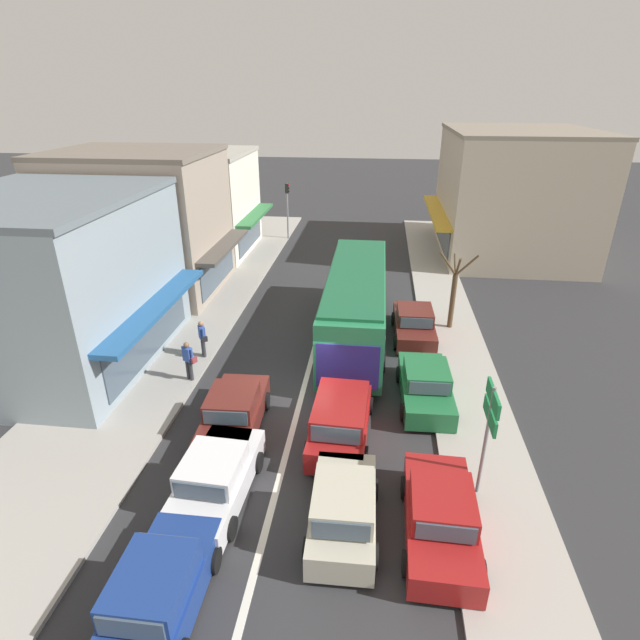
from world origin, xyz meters
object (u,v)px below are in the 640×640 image
at_px(sedan_adjacent_lane_lead, 215,480).
at_px(parked_sedan_kerb_second, 425,385).
at_px(street_tree_right, 453,294).
at_px(pedestrian_browsing_midblock, 202,337).
at_px(hatchback_behind_bus_mid, 343,509).
at_px(directional_road_sign, 490,417).
at_px(parked_sedan_kerb_front, 440,516).
at_px(sedan_queue_far_back, 234,413).
at_px(pedestrian_with_handbag_near, 188,359).
at_px(traffic_light_downstreet, 287,202).
at_px(hatchback_adjacent_lane_trail, 159,591).
at_px(parked_sedan_kerb_third, 414,324).
at_px(city_bus, 356,300).
at_px(wagon_queue_gap_filler, 341,418).

distance_m(sedan_adjacent_lane_lead, parked_sedan_kerb_second, 8.33).
bearing_deg(sedan_adjacent_lane_lead, street_tree_right, 56.69).
bearing_deg(street_tree_right, pedestrian_browsing_midblock, -158.63).
relative_size(hatchback_behind_bus_mid, sedan_adjacent_lane_lead, 0.87).
bearing_deg(directional_road_sign, hatchback_behind_bus_mid, -155.86).
bearing_deg(parked_sedan_kerb_front, hatchback_behind_bus_mid, -178.11).
height_order(parked_sedan_kerb_second, street_tree_right, street_tree_right).
relative_size(sedan_queue_far_back, directional_road_sign, 1.19).
bearing_deg(pedestrian_with_handbag_near, street_tree_right, 29.68).
bearing_deg(pedestrian_browsing_midblock, sedan_adjacent_lane_lead, -69.14).
distance_m(parked_sedan_kerb_second, traffic_light_downstreet, 22.58).
height_order(parked_sedan_kerb_front, traffic_light_downstreet, traffic_light_downstreet).
height_order(sedan_queue_far_back, hatchback_behind_bus_mid, hatchback_behind_bus_mid).
distance_m(hatchback_adjacent_lane_trail, parked_sedan_kerb_third, 15.56).
distance_m(traffic_light_downstreet, street_tree_right, 17.79).
relative_size(hatchback_behind_bus_mid, directional_road_sign, 1.04).
relative_size(traffic_light_downstreet, street_tree_right, 1.09).
xyz_separation_m(hatchback_behind_bus_mid, traffic_light_downstreet, (-6.20, 26.98, 2.15)).
relative_size(sedan_queue_far_back, street_tree_right, 1.11).
bearing_deg(parked_sedan_kerb_third, pedestrian_browsing_midblock, -160.66).
bearing_deg(city_bus, directional_road_sign, -67.23).
height_order(hatchback_behind_bus_mid, directional_road_sign, directional_road_sign).
xyz_separation_m(pedestrian_with_handbag_near, pedestrian_browsing_midblock, (-0.08, 1.87, 0.00)).
height_order(hatchback_adjacent_lane_trail, parked_sedan_kerb_front, hatchback_adjacent_lane_trail).
bearing_deg(wagon_queue_gap_filler, sedan_queue_far_back, -179.54).
relative_size(sedan_adjacent_lane_lead, parked_sedan_kerb_third, 1.01).
xyz_separation_m(wagon_queue_gap_filler, parked_sedan_kerb_third, (2.77, 7.67, -0.08)).
height_order(hatchback_behind_bus_mid, wagon_queue_gap_filler, wagon_queue_gap_filler).
xyz_separation_m(parked_sedan_kerb_second, pedestrian_browsing_midblock, (-9.10, 2.09, 0.40)).
bearing_deg(sedan_queue_far_back, street_tree_right, 47.06).
relative_size(parked_sedan_kerb_front, pedestrian_browsing_midblock, 2.60).
height_order(city_bus, pedestrian_with_handbag_near, city_bus).
bearing_deg(directional_road_sign, street_tree_right, 87.45).
bearing_deg(street_tree_right, traffic_light_downstreet, 125.78).
distance_m(parked_sedan_kerb_third, pedestrian_with_handbag_near, 10.21).
bearing_deg(pedestrian_browsing_midblock, parked_sedan_kerb_front, -42.53).
height_order(sedan_adjacent_lane_lead, parked_sedan_kerb_second, same).
distance_m(sedan_adjacent_lane_lead, traffic_light_downstreet, 26.52).
bearing_deg(traffic_light_downstreet, parked_sedan_kerb_third, -60.91).
distance_m(city_bus, sedan_adjacent_lane_lead, 11.06).
xyz_separation_m(city_bus, directional_road_sign, (3.98, -9.49, 0.82)).
relative_size(directional_road_sign, pedestrian_with_handbag_near, 2.21).
relative_size(parked_sedan_kerb_third, pedestrian_browsing_midblock, 2.60).
height_order(sedan_adjacent_lane_lead, directional_road_sign, directional_road_sign).
bearing_deg(wagon_queue_gap_filler, traffic_light_downstreet, 104.16).
xyz_separation_m(parked_sedan_kerb_front, directional_road_sign, (1.23, 1.58, 2.04)).
height_order(parked_sedan_kerb_third, pedestrian_with_handbag_near, pedestrian_with_handbag_near).
bearing_deg(wagon_queue_gap_filler, street_tree_right, 62.49).
xyz_separation_m(parked_sedan_kerb_second, traffic_light_downstreet, (-8.74, 20.71, 2.19)).
relative_size(wagon_queue_gap_filler, street_tree_right, 1.18).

